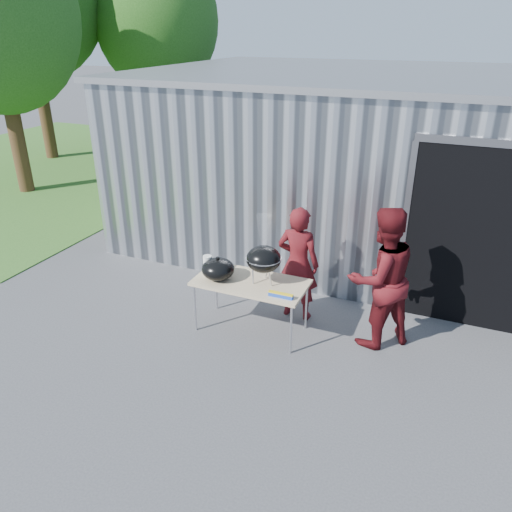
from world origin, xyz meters
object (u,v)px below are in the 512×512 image
at_px(folding_table, 251,284).
at_px(person_cook, 298,264).
at_px(person_bystander, 381,278).
at_px(kettle_grill, 264,254).

bearing_deg(folding_table, person_cook, 52.84).
bearing_deg(person_bystander, folding_table, -29.18).
height_order(kettle_grill, person_bystander, person_bystander).
xyz_separation_m(kettle_grill, person_bystander, (1.46, 0.35, -0.22)).
relative_size(folding_table, person_bystander, 0.79).
bearing_deg(person_cook, person_bystander, 171.63).
bearing_deg(person_cook, folding_table, 55.04).
distance_m(kettle_grill, person_bystander, 1.52).
bearing_deg(kettle_grill, person_cook, 63.22).
height_order(folding_table, person_bystander, person_bystander).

